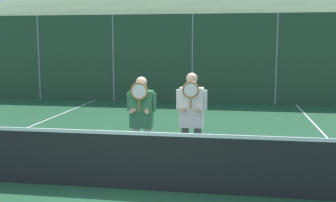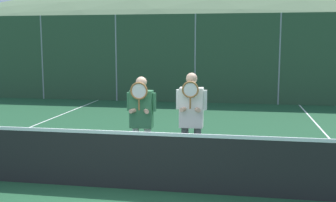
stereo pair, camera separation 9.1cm
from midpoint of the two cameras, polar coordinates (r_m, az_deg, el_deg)
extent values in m
plane|color=#1E4C2D|center=(7.05, -6.12, -11.76)|extent=(120.00, 120.00, 0.00)
ellipsoid|color=#5B7551|center=(64.74, 7.80, 5.76)|extent=(108.66, 60.37, 21.13)
cube|color=beige|center=(25.27, 2.82, 6.31)|extent=(17.61, 5.00, 3.32)
cube|color=#4C4C51|center=(25.29, 2.85, 10.49)|extent=(18.11, 5.50, 0.36)
cylinder|color=gray|center=(18.50, -17.23, 5.62)|extent=(0.06, 0.06, 3.48)
cylinder|color=gray|center=(17.30, -7.57, 5.77)|extent=(0.06, 0.06, 3.48)
cylinder|color=gray|center=(16.65, 3.16, 5.75)|extent=(0.06, 0.06, 3.48)
cylinder|color=gray|center=(16.62, 14.34, 5.51)|extent=(0.06, 0.06, 3.48)
cube|color=#2D4C33|center=(16.65, 3.16, 5.75)|extent=(19.35, 0.02, 3.48)
cube|color=black|center=(6.91, -6.18, -8.20)|extent=(10.62, 0.02, 0.91)
cube|color=white|center=(6.79, -6.24, -4.33)|extent=(10.62, 0.03, 0.06)
cube|color=white|center=(11.30, -21.99, -4.74)|extent=(0.05, 16.00, 0.01)
cylinder|color=white|center=(7.75, -4.69, -6.63)|extent=(0.13, 0.13, 0.85)
cylinder|color=white|center=(7.70, -3.08, -6.71)|extent=(0.13, 0.13, 0.85)
cube|color=#337047|center=(7.57, -3.94, -1.09)|extent=(0.40, 0.22, 0.67)
sphere|color=tan|center=(7.51, -3.98, 2.56)|extent=(0.20, 0.20, 0.20)
cylinder|color=#337047|center=(7.60, -5.61, -0.07)|extent=(0.08, 0.08, 0.33)
cylinder|color=#337047|center=(7.50, -2.27, -0.15)|extent=(0.08, 0.08, 0.33)
cylinder|color=tan|center=(7.51, -4.85, -1.28)|extent=(0.16, 0.27, 0.08)
cylinder|color=tan|center=(7.46, -3.35, -1.33)|extent=(0.16, 0.27, 0.08)
cylinder|color=#936033|center=(7.38, -4.27, -0.50)|extent=(0.03, 0.03, 0.20)
torus|color=#936033|center=(7.35, -4.29, 1.37)|extent=(0.32, 0.03, 0.32)
cylinder|color=silver|center=(7.35, -4.29, 1.37)|extent=(0.26, 0.00, 0.26)
cylinder|color=#56565B|center=(7.57, 1.97, -6.81)|extent=(0.13, 0.13, 0.89)
cylinder|color=#56565B|center=(7.55, 3.68, -6.87)|extent=(0.13, 0.13, 0.89)
cube|color=white|center=(7.39, 2.87, -0.88)|extent=(0.41, 0.22, 0.70)
sphere|color=tan|center=(7.33, 2.89, 3.08)|extent=(0.20, 0.20, 0.20)
cylinder|color=white|center=(7.40, 1.10, 0.22)|extent=(0.08, 0.08, 0.35)
cylinder|color=white|center=(7.35, 4.66, 0.14)|extent=(0.08, 0.08, 0.35)
cylinder|color=tan|center=(7.32, 1.99, -1.08)|extent=(0.16, 0.27, 0.08)
cylinder|color=tan|center=(7.30, 3.59, -1.12)|extent=(0.16, 0.27, 0.08)
cylinder|color=#936033|center=(7.20, 2.71, -0.27)|extent=(0.03, 0.03, 0.20)
torus|color=#936033|center=(7.17, 2.72, 1.55)|extent=(0.29, 0.03, 0.29)
cylinder|color=silver|center=(7.17, 2.72, 1.55)|extent=(0.24, 0.00, 0.24)
cube|color=black|center=(20.16, -11.27, 2.94)|extent=(4.75, 1.86, 0.74)
cube|color=#2D3842|center=(20.11, -11.33, 4.86)|extent=(2.61, 1.71, 0.61)
cylinder|color=black|center=(18.80, -7.85, 1.53)|extent=(0.60, 0.16, 0.60)
cylinder|color=black|center=(20.61, -6.29, 2.12)|extent=(0.60, 0.16, 0.60)
cylinder|color=black|center=(19.93, -16.37, 1.65)|extent=(0.60, 0.16, 0.60)
cylinder|color=black|center=(21.65, -14.20, 2.20)|extent=(0.60, 0.16, 0.60)
cube|color=#285638|center=(19.48, 4.87, 2.96)|extent=(4.62, 1.82, 0.78)
cube|color=#2D3842|center=(19.43, 4.90, 5.05)|extent=(2.54, 1.67, 0.64)
cylinder|color=black|center=(18.54, 9.27, 1.41)|extent=(0.60, 0.16, 0.60)
cylinder|color=black|center=(20.38, 9.28, 2.00)|extent=(0.60, 0.16, 0.60)
cylinder|color=black|center=(18.78, 0.06, 1.60)|extent=(0.60, 0.16, 0.60)
cylinder|color=black|center=(20.61, 0.89, 2.16)|extent=(0.60, 0.16, 0.60)
cube|color=silver|center=(19.28, 20.76, 2.40)|extent=(4.27, 1.85, 0.77)
cube|color=#2D3842|center=(19.23, 20.87, 4.49)|extent=(2.35, 1.70, 0.63)
cylinder|color=black|center=(18.16, 16.99, 1.04)|extent=(0.60, 0.16, 0.60)
cylinder|color=black|center=(20.02, 16.28, 1.68)|extent=(0.60, 0.16, 0.60)
camera|label=1|loc=(0.05, -90.34, -0.05)|focal=45.00mm
camera|label=2|loc=(0.05, 89.66, 0.05)|focal=45.00mm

